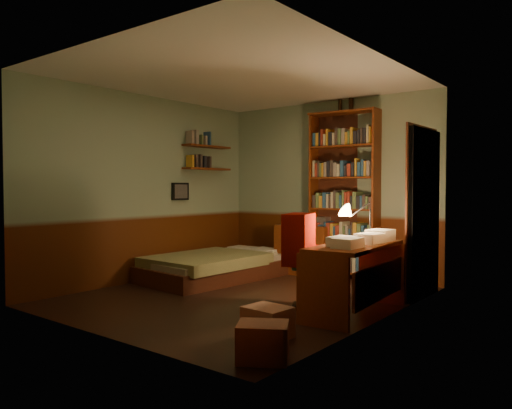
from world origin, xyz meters
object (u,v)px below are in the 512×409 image
Objects in this scene: cardboard_box_b at (268,322)px; dresser at (305,250)px; mini_stereo at (321,221)px; desk_lamp at (370,210)px; bookshelf at (344,195)px; bed at (217,257)px; office_chair at (317,258)px; desk at (355,279)px; cardboard_box_a at (263,342)px.

dresser is at bearing 116.77° from cardboard_box_b.
mini_stereo is 2.03m from desk_lamp.
desk_lamp is (1.05, -1.36, -0.13)m from bookshelf.
desk_lamp is at bearing -42.81° from dresser.
dresser reaches higher than bed.
office_chair is at bearing 99.52° from cardboard_box_b.
dresser is at bearing -176.39° from bookshelf.
bed is 2.55m from desk.
mini_stereo is at bearing 169.94° from bookshelf.
cardboard_box_a is (2.57, -2.28, -0.17)m from bed.
bookshelf reaches higher than bed.
desk_lamp is at bearing -47.38° from mini_stereo.
desk is (2.48, -0.59, 0.05)m from bed.
office_chair is 2.91× the size of cardboard_box_a.
mini_stereo is at bearing 114.02° from cardboard_box_a.
dresser is 3.50× the size of mini_stereo.
cardboard_box_b is at bearing -33.60° from bed.
desk is at bearing -8.51° from bed.
cardboard_box_a is at bearing -75.67° from bookshelf.
bookshelf is 3.27m from cardboard_box_b.
bookshelf is (1.40, 1.19, 0.89)m from bed.
desk is (1.69, -1.69, -0.01)m from dresser.
cardboard_box_a is at bearing -36.72° from bed.
bookshelf is 2.24m from desk.
bed is 3.05× the size of desk_lamp.
dresser is 3.83m from cardboard_box_a.
bed reaches higher than cardboard_box_b.
office_chair is at bearing -64.04° from mini_stereo.
office_chair is 1.23m from cardboard_box_b.
desk is 0.47m from office_chair.
office_chair is at bearing -12.56° from bed.
office_chair reaches higher than cardboard_box_a.
desk is at bearing 93.04° from cardboard_box_a.
cardboard_box_b is (0.84, -2.97, -1.07)m from bookshelf.
desk is (1.48, -1.82, -0.44)m from mini_stereo.
cardboard_box_a is (1.17, -3.47, -1.06)m from bookshelf.
office_chair reaches higher than desk.
office_chair reaches higher than mini_stereo.
desk_lamp reaches higher than cardboard_box_a.
mini_stereo is 0.18× the size of desk.
office_chair reaches higher than bed.
office_chair reaches higher than dresser.
cardboard_box_a is at bearing -69.26° from mini_stereo.
mini_stereo is at bearing 112.37° from cardboard_box_b.
dresser is at bearing 166.71° from desk_lamp.
desk_lamp is at bearing -56.65° from bookshelf.
desk_lamp reaches higher than dresser.
cardboard_box_b is at bearing -68.54° from dresser.
bed is at bearing -144.02° from bookshelf.
desk_lamp is 1.79× the size of cardboard_box_a.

